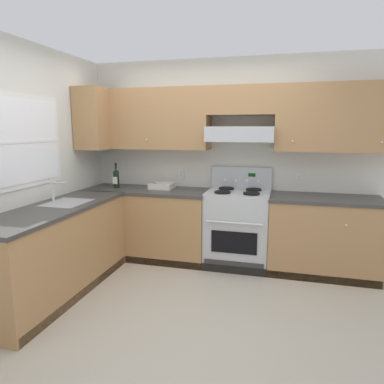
{
  "coord_description": "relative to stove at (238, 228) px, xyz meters",
  "views": [
    {
      "loc": [
        0.98,
        -2.97,
        1.68
      ],
      "look_at": [
        0.0,
        0.7,
        1.0
      ],
      "focal_mm": 33.12,
      "sensor_mm": 36.0,
      "label": 1
    }
  ],
  "objects": [
    {
      "name": "wall_left",
      "position": [
        -2.03,
        -1.03,
        0.87
      ],
      "size": [
        0.47,
        4.0,
        2.55
      ],
      "color": "silver",
      "rests_on": "ground_plane"
    },
    {
      "name": "wall_back",
      "position": [
        -0.03,
        0.27,
        1.0
      ],
      "size": [
        4.68,
        0.57,
        2.55
      ],
      "color": "silver",
      "rests_on": "ground_plane"
    },
    {
      "name": "wine_bottle",
      "position": [
        -1.61,
        -0.01,
        0.56
      ],
      "size": [
        0.08,
        0.08,
        0.33
      ],
      "color": "black",
      "rests_on": "counter_back_run"
    },
    {
      "name": "counter_back_run",
      "position": [
        -0.23,
        -0.01,
        -0.03
      ],
      "size": [
        3.6,
        0.65,
        0.91
      ],
      "color": "#A87A4C",
      "rests_on": "ground_plane"
    },
    {
      "name": "counter_left_run",
      "position": [
        -1.68,
        -1.25,
        -0.02
      ],
      "size": [
        0.63,
        1.91,
        1.13
      ],
      "color": "#A87A4C",
      "rests_on": "ground_plane"
    },
    {
      "name": "ground_plane",
      "position": [
        -0.44,
        -1.25,
        -0.48
      ],
      "size": [
        7.04,
        7.04,
        0.0
      ],
      "primitive_type": "plane",
      "color": "#B2AA99"
    },
    {
      "name": "stove",
      "position": [
        0.0,
        0.0,
        0.0
      ],
      "size": [
        0.76,
        0.62,
        1.2
      ],
      "color": "#B7BABC",
      "rests_on": "ground_plane"
    },
    {
      "name": "bowl",
      "position": [
        -1.01,
        0.08,
        0.46
      ],
      "size": [
        0.29,
        0.26,
        0.07
      ],
      "color": "beige",
      "rests_on": "counter_back_run"
    }
  ]
}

